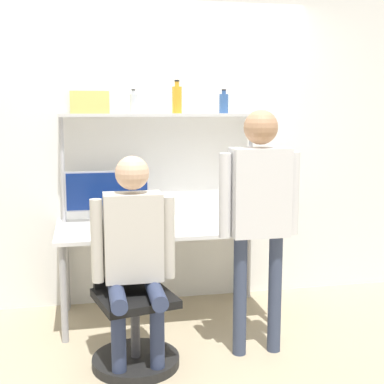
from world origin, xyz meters
TOP-DOWN VIEW (x-y plane):
  - ground_plane at (0.00, 0.00)m, footprint 12.00×12.00m
  - wall_back at (0.00, 0.85)m, footprint 8.00×0.06m
  - desk at (0.00, 0.42)m, footprint 1.67×0.80m
  - shelf_unit at (0.00, 0.70)m, footprint 1.59×0.22m
  - monitor at (-0.43, 0.65)m, footprint 0.66×0.22m
  - laptop at (-0.35, 0.20)m, footprint 0.29×0.21m
  - cell_phone at (-0.07, 0.18)m, footprint 0.07×0.15m
  - office_chair at (-0.33, -0.33)m, footprint 0.56×0.56m
  - person_seated at (-0.32, -0.38)m, footprint 0.53×0.47m
  - person_standing at (0.50, -0.35)m, footprint 0.54×0.22m
  - bottle_clear at (-0.20, 0.70)m, footprint 0.06×0.06m
  - bottle_blue at (0.54, 0.70)m, footprint 0.08×0.08m
  - bottle_amber at (0.14, 0.70)m, footprint 0.08×0.08m
  - storage_box at (-0.55, 0.70)m, footprint 0.30×0.20m

SIDE VIEW (x-z plane):
  - ground_plane at x=0.00m, z-range 0.00..0.00m
  - office_chair at x=-0.33m, z-range -0.18..0.75m
  - desk at x=0.00m, z-range 0.30..1.03m
  - cell_phone at x=-0.07m, z-range 0.74..0.75m
  - laptop at x=-0.35m, z-range 0.69..0.90m
  - person_seated at x=-0.32m, z-range 0.12..1.47m
  - monitor at x=-0.43m, z-range 0.76..1.17m
  - person_standing at x=0.50m, z-range 0.22..1.85m
  - shelf_unit at x=0.00m, z-range 0.53..2.13m
  - wall_back at x=0.00m, z-range 0.00..2.70m
  - bottle_clear at x=-0.20m, z-range 1.58..1.77m
  - bottle_blue at x=0.54m, z-range 1.58..1.78m
  - storage_box at x=-0.55m, z-range 1.60..1.77m
  - bottle_amber at x=0.14m, z-range 1.58..1.84m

